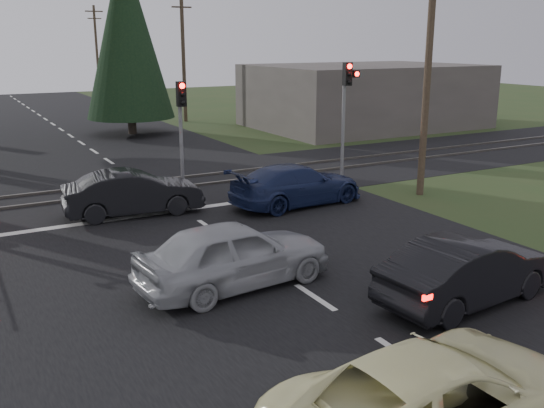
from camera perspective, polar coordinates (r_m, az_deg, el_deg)
ground at (r=13.67m, az=4.07°, el=-8.77°), size 120.00×120.00×0.00m
road at (r=22.26m, az=-10.03°, el=0.54°), size 14.00×100.00×0.01m
rail_corridor at (r=24.11m, az=-11.59°, el=1.59°), size 120.00×8.00×0.01m
stop_line at (r=20.62m, az=-8.38°, el=-0.54°), size 13.00×0.35×0.00m
rail_near at (r=23.36m, az=-11.00°, el=1.29°), size 120.00×0.12×0.10m
rail_far at (r=24.85m, az=-12.16°, el=2.06°), size 120.00×0.12×0.10m
traffic_signal_right at (r=24.68m, az=7.05°, el=9.88°), size 0.68×0.48×4.70m
traffic_signal_center at (r=22.70m, az=-8.51°, el=8.09°), size 0.32×0.48×4.10m
utility_pole_near at (r=22.52m, az=14.49°, el=12.63°), size 1.80×0.26×9.00m
utility_pole_mid at (r=43.27m, az=-8.35°, el=13.92°), size 1.80×0.26×9.00m
utility_pole_far at (r=67.23m, az=-16.18°, el=13.88°), size 1.80×0.26×9.00m
conifer_tree at (r=37.89m, az=-13.53°, el=15.44°), size 5.20×5.20×11.00m
building_right at (r=41.03m, az=8.66°, el=10.04°), size 14.00×10.00×4.00m
cream_coupe at (r=9.19m, az=15.41°, el=-17.18°), size 5.14×2.54×1.40m
dark_hatchback at (r=13.80m, az=17.96°, el=-6.02°), size 4.52×1.95×1.45m
silver_car at (r=13.96m, az=-3.61°, el=-4.75°), size 4.78×2.31×1.57m
blue_sedan at (r=20.95m, az=2.34°, el=1.82°), size 5.03×2.41×1.41m
dark_car_far at (r=20.21m, az=-12.93°, el=1.01°), size 4.55×1.94×1.46m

